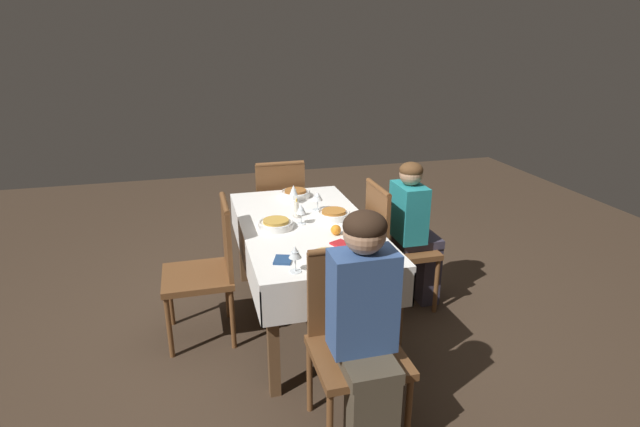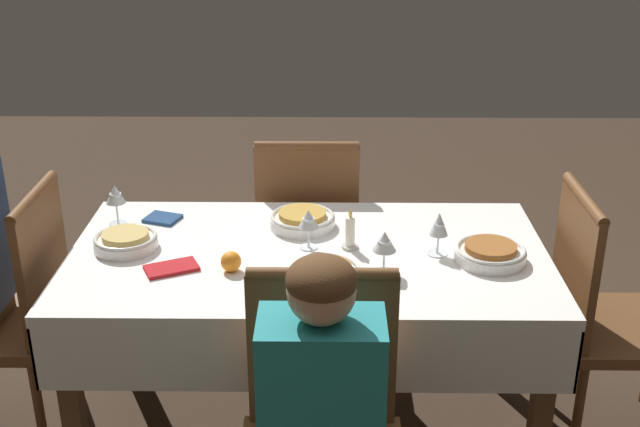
{
  "view_description": "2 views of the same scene",
  "coord_description": "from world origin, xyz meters",
  "px_view_note": "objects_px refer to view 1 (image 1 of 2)",
  "views": [
    {
      "loc": [
        -2.98,
        0.7,
        1.89
      ],
      "look_at": [
        -0.08,
        -0.07,
        0.81
      ],
      "focal_mm": 28.0,
      "sensor_mm": 36.0,
      "label": 1
    },
    {
      "loc": [
        0.06,
        -2.34,
        1.86
      ],
      "look_at": [
        0.04,
        -0.08,
        0.89
      ],
      "focal_mm": 45.0,
      "sensor_mm": 36.0,
      "label": 2
    }
  ],
  "objects_px": {
    "chair_north": "(209,265)",
    "chair_east": "(278,206)",
    "dining_table": "(306,236)",
    "chair_south": "(393,240)",
    "bowl_south": "(334,214)",
    "bowl_north": "(276,224)",
    "person_child_teal": "(415,228)",
    "wine_glass_west": "(295,253)",
    "bowl_west": "(327,257)",
    "wine_glass_east": "(294,191)",
    "bowl_east": "(295,193)",
    "chair_west": "(353,335)",
    "wine_glass_south": "(317,197)",
    "orange_fruit": "(336,230)",
    "person_adult_denim": "(365,323)",
    "candle_centerpiece": "(297,210)",
    "napkin_spare_side": "(344,245)",
    "napkin_red_folded": "(283,260)",
    "wine_glass_north": "(301,210)"
  },
  "relations": [
    {
      "from": "chair_north",
      "to": "chair_east",
      "type": "height_order",
      "value": "same"
    },
    {
      "from": "dining_table",
      "to": "chair_south",
      "type": "xyz_separation_m",
      "value": [
        0.05,
        -0.64,
        -0.12
      ]
    },
    {
      "from": "bowl_south",
      "to": "bowl_north",
      "type": "bearing_deg",
      "value": 101.02
    },
    {
      "from": "person_child_teal",
      "to": "wine_glass_west",
      "type": "height_order",
      "value": "person_child_teal"
    },
    {
      "from": "bowl_west",
      "to": "wine_glass_east",
      "type": "bearing_deg",
      "value": -1.72
    },
    {
      "from": "bowl_north",
      "to": "wine_glass_east",
      "type": "distance_m",
      "value": 0.5
    },
    {
      "from": "bowl_west",
      "to": "bowl_east",
      "type": "xyz_separation_m",
      "value": [
        1.18,
        -0.08,
        -0.0
      ]
    },
    {
      "from": "chair_west",
      "to": "wine_glass_east",
      "type": "relative_size",
      "value": 6.44
    },
    {
      "from": "person_child_teal",
      "to": "wine_glass_south",
      "type": "height_order",
      "value": "person_child_teal"
    },
    {
      "from": "person_child_teal",
      "to": "orange_fruit",
      "type": "distance_m",
      "value": 0.75
    },
    {
      "from": "wine_glass_east",
      "to": "bowl_north",
      "type": "bearing_deg",
      "value": 154.6
    },
    {
      "from": "bowl_north",
      "to": "bowl_east",
      "type": "distance_m",
      "value": 0.66
    },
    {
      "from": "bowl_west",
      "to": "bowl_north",
      "type": "distance_m",
      "value": 0.6
    },
    {
      "from": "chair_north",
      "to": "chair_east",
      "type": "xyz_separation_m",
      "value": [
        1.02,
        -0.64,
        0.0
      ]
    },
    {
      "from": "chair_west",
      "to": "bowl_north",
      "type": "bearing_deg",
      "value": 101.54
    },
    {
      "from": "bowl_north",
      "to": "orange_fruit",
      "type": "relative_size",
      "value": 3.55
    },
    {
      "from": "person_adult_denim",
      "to": "candle_centerpiece",
      "type": "bearing_deg",
      "value": 91.27
    },
    {
      "from": "napkin_spare_side",
      "to": "bowl_west",
      "type": "bearing_deg",
      "value": 139.13
    },
    {
      "from": "bowl_south",
      "to": "bowl_east",
      "type": "height_order",
      "value": "same"
    },
    {
      "from": "chair_east",
      "to": "napkin_red_folded",
      "type": "relative_size",
      "value": 6.65
    },
    {
      "from": "chair_south",
      "to": "bowl_west",
      "type": "relative_size",
      "value": 4.43
    },
    {
      "from": "bowl_east",
      "to": "person_adult_denim",
      "type": "bearing_deg",
      "value": 178.05
    },
    {
      "from": "person_adult_denim",
      "to": "wine_glass_west",
      "type": "xyz_separation_m",
      "value": [
        0.49,
        0.21,
        0.15
      ]
    },
    {
      "from": "chair_south",
      "to": "bowl_north",
      "type": "xyz_separation_m",
      "value": [
        -0.07,
        0.85,
        0.24
      ]
    },
    {
      "from": "wine_glass_west",
      "to": "wine_glass_south",
      "type": "relative_size",
      "value": 1.07
    },
    {
      "from": "bowl_south",
      "to": "napkin_red_folded",
      "type": "xyz_separation_m",
      "value": [
        -0.58,
        0.46,
        -0.02
      ]
    },
    {
      "from": "dining_table",
      "to": "candle_centerpiece",
      "type": "height_order",
      "value": "candle_centerpiece"
    },
    {
      "from": "bowl_north",
      "to": "person_child_teal",
      "type": "bearing_deg",
      "value": -85.81
    },
    {
      "from": "bowl_west",
      "to": "wine_glass_south",
      "type": "bearing_deg",
      "value": -11.04
    },
    {
      "from": "chair_south",
      "to": "orange_fruit",
      "type": "xyz_separation_m",
      "value": [
        -0.28,
        0.51,
        0.24
      ]
    },
    {
      "from": "napkin_red_folded",
      "to": "wine_glass_west",
      "type": "bearing_deg",
      "value": -165.72
    },
    {
      "from": "chair_west",
      "to": "wine_glass_south",
      "type": "xyz_separation_m",
      "value": [
        1.23,
        -0.14,
        0.31
      ]
    },
    {
      "from": "dining_table",
      "to": "chair_north",
      "type": "relative_size",
      "value": 1.68
    },
    {
      "from": "chair_north",
      "to": "bowl_north",
      "type": "relative_size",
      "value": 4.08
    },
    {
      "from": "person_child_teal",
      "to": "wine_glass_east",
      "type": "distance_m",
      "value": 0.91
    },
    {
      "from": "chair_north",
      "to": "orange_fruit",
      "type": "xyz_separation_m",
      "value": [
        -0.22,
        -0.78,
        0.24
      ]
    },
    {
      "from": "dining_table",
      "to": "chair_west",
      "type": "bearing_deg",
      "value": 179.75
    },
    {
      "from": "dining_table",
      "to": "orange_fruit",
      "type": "xyz_separation_m",
      "value": [
        -0.24,
        -0.13,
        0.12
      ]
    },
    {
      "from": "chair_west",
      "to": "wine_glass_east",
      "type": "xyz_separation_m",
      "value": [
        1.42,
        -0.01,
        0.31
      ]
    },
    {
      "from": "chair_south",
      "to": "person_child_teal",
      "type": "height_order",
      "value": "person_child_teal"
    },
    {
      "from": "bowl_south",
      "to": "wine_glass_north",
      "type": "relative_size",
      "value": 1.66
    },
    {
      "from": "bowl_south",
      "to": "chair_north",
      "type": "bearing_deg",
      "value": 94.86
    },
    {
      "from": "wine_glass_west",
      "to": "wine_glass_north",
      "type": "relative_size",
      "value": 1.08
    },
    {
      "from": "chair_east",
      "to": "wine_glass_east",
      "type": "height_order",
      "value": "chair_east"
    },
    {
      "from": "chair_east",
      "to": "person_child_teal",
      "type": "height_order",
      "value": "person_child_teal"
    },
    {
      "from": "person_child_teal",
      "to": "wine_glass_east",
      "type": "xyz_separation_m",
      "value": [
        0.37,
        0.81,
        0.23
      ]
    },
    {
      "from": "chair_west",
      "to": "wine_glass_east",
      "type": "distance_m",
      "value": 1.45
    },
    {
      "from": "bowl_south",
      "to": "orange_fruit",
      "type": "relative_size",
      "value": 3.51
    },
    {
      "from": "bowl_north",
      "to": "orange_fruit",
      "type": "height_order",
      "value": "orange_fruit"
    },
    {
      "from": "chair_north",
      "to": "person_child_teal",
      "type": "distance_m",
      "value": 1.46
    }
  ]
}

